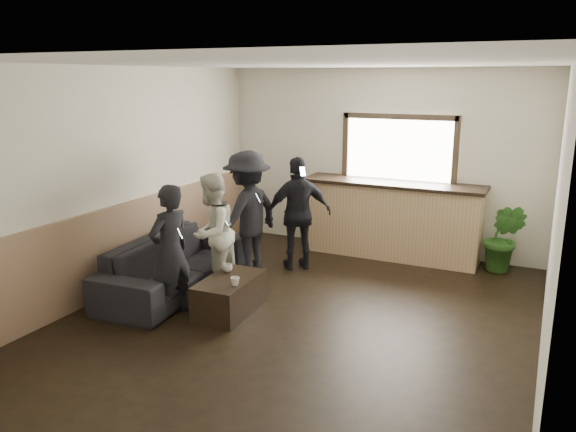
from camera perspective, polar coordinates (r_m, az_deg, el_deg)
The scene contains 12 objects.
ground at distance 6.49m, azimuth 1.15°, elevation -10.30°, with size 5.00×6.00×0.01m, color black.
room_shell at distance 6.37m, azimuth -4.84°, elevation 3.07°, with size 5.01×6.01×2.80m.
bar_counter at distance 8.60m, azimuth 10.46°, elevation 0.12°, with size 2.70×0.68×2.13m.
sofa at distance 7.34m, azimuth -11.50°, elevation -4.81°, with size 2.33×0.91×0.68m, color black.
coffee_table at distance 6.59m, azimuth -5.96°, elevation -8.01°, with size 0.52×0.93×0.41m, color black.
cup_a at distance 6.72m, azimuth -6.18°, elevation -5.28°, with size 0.12×0.12×0.09m, color silver.
cup_b at distance 6.29m, azimuth -5.41°, elevation -6.62°, with size 0.10×0.10×0.09m, color silver.
potted_plant at distance 8.34m, azimuth 21.09°, elevation -2.10°, with size 0.54×0.44×0.98m, color #2D6623.
person_a at distance 6.46m, azimuth -11.89°, elevation -3.49°, with size 0.50×0.62×1.52m.
person_b at distance 7.13m, azimuth -7.74°, elevation -1.69°, with size 0.62×0.77×1.52m.
person_c at distance 7.64m, azimuth -4.14°, elevation 0.22°, with size 0.85×1.22×1.71m.
person_d at distance 7.86m, azimuth 1.09°, elevation 0.24°, with size 0.98×0.89×1.60m.
Camera 1 is at (2.44, -5.39, 2.67)m, focal length 35.00 mm.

